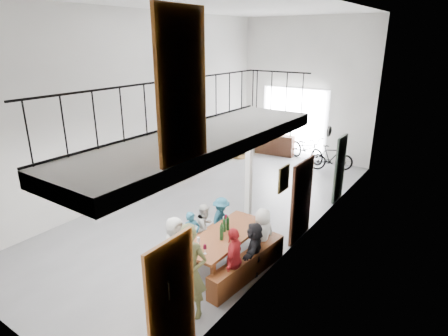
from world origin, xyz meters
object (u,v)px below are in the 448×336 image
Objects in this scene: bench_inner at (198,248)px; bicycle_near at (307,148)px; tasting_table at (225,237)px; side_bench at (190,168)px; serving_counter at (275,144)px; host_standing at (189,272)px; oak_barrel at (239,147)px.

bicycle_near is (-0.83, 8.01, 0.28)m from bench_inner.
side_bench is at bearing 137.29° from tasting_table.
bicycle_near is (-1.53, 7.96, -0.19)m from tasting_table.
bicycle_near reaches higher than side_bench.
host_standing is at bearing -77.68° from serving_counter.
host_standing reaches higher than bicycle_near.
tasting_table is 1.62m from host_standing.
tasting_table is 7.87m from oak_barrel.
tasting_table is 2.46× the size of oak_barrel.
bench_inner is 1.26× the size of serving_counter.
bicycle_near reaches higher than bench_inner.
oak_barrel is 0.55× the size of serving_counter.
side_bench is 4.15m from serving_counter.
side_bench is at bearing 170.39° from bicycle_near.
bicycle_near is at bearing 101.36° from tasting_table.
side_bench is at bearing 131.07° from bench_inner.
serving_counter is 1.47m from bicycle_near.
tasting_table is 0.85m from bench_inner.
bicycle_near is (2.46, 1.18, 0.07)m from oak_barrel.
host_standing is at bearing -50.29° from side_bench.
bicycle_near is (1.46, -0.07, 0.08)m from serving_counter.
tasting_table is at bearing 81.24° from host_standing.
bicycle_near reaches higher than oak_barrel.
side_bench is (-4.42, 4.14, -0.49)m from tasting_table.
serving_counter is (1.00, 1.26, -0.02)m from oak_barrel.
serving_counter is (-2.99, 8.04, -0.28)m from tasting_table.
serving_counter is (1.42, 3.90, 0.21)m from side_bench.
bicycle_near is at bearing 95.45° from bench_inner.
side_bench is 7.46m from host_standing.
tasting_table is 1.07× the size of bench_inner.
bicycle_near is at bearing 25.71° from oak_barrel.
serving_counter is 10.18m from host_standing.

